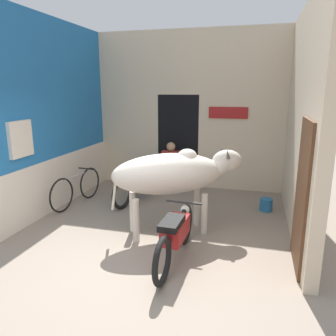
# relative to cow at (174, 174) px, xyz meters

# --- Properties ---
(ground_plane) EXTENTS (30.00, 30.00, 0.00)m
(ground_plane) POSITION_rel_cow_xyz_m (-0.35, -1.36, -1.08)
(ground_plane) COLOR gray
(wall_left_shopfront) EXTENTS (0.25, 4.19, 3.88)m
(wall_left_shopfront) POSITION_rel_cow_xyz_m (-2.79, 0.73, 0.80)
(wall_left_shopfront) COLOR #236BAD
(wall_left_shopfront) RESTS_ON ground_plane
(wall_back_with_doorway) EXTENTS (4.70, 0.93, 3.88)m
(wall_back_with_doorway) POSITION_rel_cow_xyz_m (-0.44, 3.08, 0.60)
(wall_back_with_doorway) COLOR beige
(wall_back_with_doorway) RESTS_ON ground_plane
(wall_right_with_door) EXTENTS (0.22, 4.19, 3.88)m
(wall_right_with_door) POSITION_rel_cow_xyz_m (2.08, 0.69, 0.83)
(wall_right_with_door) COLOR beige
(wall_right_with_door) RESTS_ON ground_plane
(cow) EXTENTS (2.28, 1.59, 1.49)m
(cow) POSITION_rel_cow_xyz_m (0.00, 0.00, 0.00)
(cow) COLOR beige
(cow) RESTS_ON ground_plane
(motorcycle_near) EXTENTS (0.58, 1.88, 0.77)m
(motorcycle_near) POSITION_rel_cow_xyz_m (0.27, -0.99, -0.64)
(motorcycle_near) COLOR black
(motorcycle_near) RESTS_ON ground_plane
(motorcycle_far) EXTENTS (0.68, 1.83, 0.77)m
(motorcycle_far) POSITION_rel_cow_xyz_m (-1.18, 1.42, -0.64)
(motorcycle_far) COLOR black
(motorcycle_far) RESTS_ON ground_plane
(bicycle) EXTENTS (0.44, 1.68, 0.73)m
(bicycle) POSITION_rel_cow_xyz_m (-2.40, 0.84, -0.71)
(bicycle) COLOR black
(bicycle) RESTS_ON ground_plane
(shopkeeper_seated) EXTENTS (0.43, 0.34, 1.22)m
(shopkeeper_seated) POSITION_rel_cow_xyz_m (-0.67, 2.33, -0.44)
(shopkeeper_seated) COLOR brown
(shopkeeper_seated) RESTS_ON ground_plane
(plastic_stool) EXTENTS (0.36, 0.36, 0.43)m
(plastic_stool) POSITION_rel_cow_xyz_m (-0.38, 2.50, -0.85)
(plastic_stool) COLOR #2856B2
(plastic_stool) RESTS_ON ground_plane
(bucket) EXTENTS (0.26, 0.26, 0.26)m
(bucket) POSITION_rel_cow_xyz_m (1.61, 1.52, -0.95)
(bucket) COLOR #23669E
(bucket) RESTS_ON ground_plane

